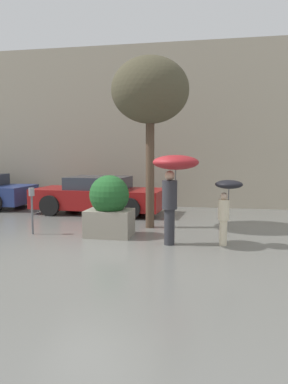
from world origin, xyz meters
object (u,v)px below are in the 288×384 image
(planter_box, at_px, (109,206))
(parking_meter, at_px, (32,201))
(person_adult, at_px, (174,174))
(street_tree, at_px, (150,92))
(person_child, at_px, (227,198))
(parked_car_near, at_px, (99,196))

(planter_box, height_order, parking_meter, planter_box)
(person_adult, height_order, street_tree, street_tree)
(person_child, relative_size, parking_meter, 1.24)
(parked_car_near, bearing_deg, planter_box, -154.98)
(parked_car_near, height_order, street_tree, street_tree)
(parked_car_near, bearing_deg, person_child, -129.38)
(planter_box, bearing_deg, person_child, -9.57)
(planter_box, height_order, person_child, planter_box)
(planter_box, distance_m, parked_car_near, 3.53)
(street_tree, bearing_deg, person_adult, -65.18)
(person_adult, height_order, parking_meter, person_adult)
(person_child, bearing_deg, planter_box, -163.76)
(parked_car_near, xyz_separation_m, parking_meter, (-0.63, -3.45, 0.25))
(planter_box, bearing_deg, person_adult, -20.67)
(planter_box, relative_size, person_child, 1.03)
(planter_box, bearing_deg, street_tree, 57.00)
(person_adult, bearing_deg, parking_meter, -161.69)
(planter_box, xyz_separation_m, street_tree, (0.79, 1.21, 2.88))
(parked_car_near, distance_m, parking_meter, 3.51)
(planter_box, height_order, parked_car_near, planter_box)
(parking_meter, bearing_deg, planter_box, 4.96)
(parked_car_near, bearing_deg, parking_meter, 172.79)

